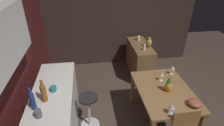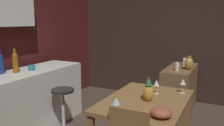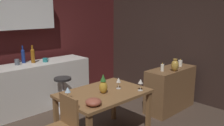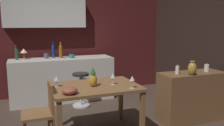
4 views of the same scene
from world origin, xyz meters
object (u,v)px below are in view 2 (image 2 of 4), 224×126
object	(u,v)px
cup_teal	(32,68)
vase_brass	(189,63)
sideboard_cabinet	(179,90)
wine_bottle_cobalt	(1,63)
wine_glass_center	(116,101)
bar_stool	(63,110)
pillar_candle_short	(185,62)
wine_glass_left	(157,83)
pineapple_centerpiece	(148,90)
wine_bottle_amber	(15,62)
pillar_candle_tall	(177,67)
wine_glass_right	(183,82)
fruit_bowl	(161,113)
dining_table	(146,107)

from	to	relation	value
cup_teal	vase_brass	bearing A→B (deg)	-52.98
sideboard_cabinet	wine_bottle_cobalt	size ratio (longest dim) A/B	3.26
sideboard_cabinet	wine_glass_center	size ratio (longest dim) A/B	6.90
bar_stool	pillar_candle_short	world-z (taller)	pillar_candle_short
wine_glass_left	cup_teal	bearing A→B (deg)	97.51
wine_glass_left	pineapple_centerpiece	xyz separation A→B (m)	(-0.30, 0.00, -0.01)
bar_stool	wine_bottle_cobalt	world-z (taller)	wine_bottle_cobalt
wine_bottle_amber	bar_stool	bearing A→B (deg)	-64.47
wine_bottle_cobalt	wine_glass_left	bearing A→B (deg)	-73.70
cup_teal	vase_brass	xyz separation A→B (m)	(1.49, -1.98, -0.01)
wine_bottle_amber	pillar_candle_tall	world-z (taller)	wine_bottle_amber
wine_glass_right	vase_brass	world-z (taller)	vase_brass
bar_stool	wine_glass_left	distance (m)	1.41
fruit_bowl	pillar_candle_short	xyz separation A→B (m)	(2.34, 0.20, 0.09)
dining_table	wine_glass_center	distance (m)	0.57
bar_stool	pineapple_centerpiece	world-z (taller)	pineapple_centerpiece
bar_stool	cup_teal	xyz separation A→B (m)	(-0.07, 0.49, 0.58)
pillar_candle_short	pillar_candle_tall	bearing A→B (deg)	177.71
dining_table	pillar_candle_short	distance (m)	1.94
wine_glass_right	wine_bottle_amber	world-z (taller)	wine_bottle_amber
dining_table	pineapple_centerpiece	world-z (taller)	pineapple_centerpiece
bar_stool	vase_brass	distance (m)	2.13
pillar_candle_tall	vase_brass	world-z (taller)	vase_brass
sideboard_cabinet	wine_bottle_amber	xyz separation A→B (m)	(-1.83, 1.91, 0.65)
bar_stool	wine_glass_center	bearing A→B (deg)	-118.30
bar_stool	pillar_candle_tall	bearing A→B (deg)	-46.48
sideboard_cabinet	fruit_bowl	bearing A→B (deg)	-174.00
wine_glass_right	pineapple_centerpiece	distance (m)	0.55
vase_brass	cup_teal	bearing A→B (deg)	127.02
dining_table	fruit_bowl	world-z (taller)	fruit_bowl
wine_glass_center	cup_teal	bearing A→B (deg)	71.59
sideboard_cabinet	cup_teal	size ratio (longest dim) A/B	8.45
wine_glass_left	wine_bottle_cobalt	xyz separation A→B (m)	(-0.58, 2.00, 0.18)
bar_stool	wine_glass_right	size ratio (longest dim) A/B	3.81
pillar_candle_tall	bar_stool	bearing A→B (deg)	133.52
pineapple_centerpiece	fruit_bowl	xyz separation A→B (m)	(-0.38, -0.25, -0.07)
sideboard_cabinet	cup_teal	xyz separation A→B (m)	(-1.63, 1.82, 0.53)
wine_glass_center	fruit_bowl	bearing A→B (deg)	-76.26
wine_bottle_amber	cup_teal	size ratio (longest dim) A/B	2.62
sideboard_cabinet	dining_table	bearing A→B (deg)	177.68
wine_glass_center	wine_bottle_amber	bearing A→B (deg)	78.99
fruit_bowl	wine_bottle_cobalt	xyz separation A→B (m)	(0.09, 2.24, 0.26)
wine_bottle_cobalt	vase_brass	size ratio (longest dim) A/B	1.50
wine_bottle_amber	vase_brass	world-z (taller)	wine_bottle_amber
wine_glass_right	pillar_candle_short	size ratio (longest dim) A/B	1.19
wine_bottle_cobalt	pillar_candle_tall	bearing A→B (deg)	-50.36
dining_table	wine_glass_left	distance (m)	0.34
vase_brass	wine_glass_left	bearing A→B (deg)	171.91
wine_bottle_amber	cup_teal	bearing A→B (deg)	-22.38
wine_glass_right	pillar_candle_tall	bearing A→B (deg)	15.67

